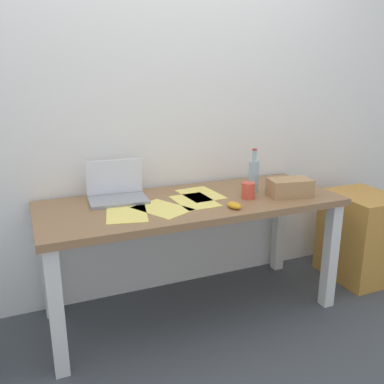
{
  "coord_description": "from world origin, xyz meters",
  "views": [
    {
      "loc": [
        -0.89,
        -2.12,
        1.45
      ],
      "look_at": [
        0.0,
        0.0,
        0.77
      ],
      "focal_mm": 38.75,
      "sensor_mm": 36.0,
      "label": 1
    }
  ],
  "objects": [
    {
      "name": "ground_plane",
      "position": [
        0.0,
        0.0,
        0.0
      ],
      "size": [
        8.0,
        8.0,
        0.0
      ],
      "primitive_type": "plane",
      "color": "#42474C"
    },
    {
      "name": "back_wall",
      "position": [
        0.0,
        0.4,
        1.3
      ],
      "size": [
        5.2,
        0.08,
        2.6
      ],
      "primitive_type": "cube",
      "color": "white",
      "rests_on": "ground"
    },
    {
      "name": "desk",
      "position": [
        0.0,
        0.0,
        0.62
      ],
      "size": [
        1.75,
        0.68,
        0.72
      ],
      "color": "olive",
      "rests_on": "ground"
    },
    {
      "name": "laptop_left",
      "position": [
        -0.4,
        0.17,
        0.77
      ],
      "size": [
        0.34,
        0.25,
        0.23
      ],
      "color": "gray",
      "rests_on": "desk"
    },
    {
      "name": "beer_bottle",
      "position": [
        0.42,
        0.02,
        0.83
      ],
      "size": [
        0.06,
        0.06,
        0.27
      ],
      "color": "#99B7C1",
      "rests_on": "desk"
    },
    {
      "name": "computer_mouse",
      "position": [
        0.16,
        -0.22,
        0.74
      ],
      "size": [
        0.07,
        0.11,
        0.03
      ],
      "primitive_type": "ellipsoid",
      "rotation": [
        0.0,
        0.0,
        0.13
      ],
      "color": "gold",
      "rests_on": "desk"
    },
    {
      "name": "cardboard_box",
      "position": [
        0.58,
        -0.14,
        0.77
      ],
      "size": [
        0.27,
        0.19,
        0.1
      ],
      "primitive_type": "cube",
      "rotation": [
        0.0,
        0.0,
        -0.17
      ],
      "color": "tan",
      "rests_on": "desk"
    },
    {
      "name": "coffee_mug",
      "position": [
        0.32,
        -0.09,
        0.77
      ],
      "size": [
        0.08,
        0.08,
        0.09
      ],
      "primitive_type": "cylinder",
      "color": "#D84C38",
      "rests_on": "desk"
    },
    {
      "name": "paper_sheet_near_back",
      "position": [
        0.09,
        0.09,
        0.72
      ],
      "size": [
        0.23,
        0.31,
        0.0
      ],
      "primitive_type": "cube",
      "rotation": [
        0.0,
        0.0,
        0.08
      ],
      "color": "#F4E06B",
      "rests_on": "desk"
    },
    {
      "name": "paper_yellow_folder",
      "position": [
        -0.21,
        -0.08,
        0.72
      ],
      "size": [
        0.32,
        0.36,
        0.0
      ],
      "primitive_type": "cube",
      "rotation": [
        0.0,
        0.0,
        0.47
      ],
      "color": "#F4E06B",
      "rests_on": "desk"
    },
    {
      "name": "paper_sheet_center",
      "position": [
        0.01,
        -0.03,
        0.72
      ],
      "size": [
        0.22,
        0.3,
        0.0
      ],
      "primitive_type": "cube",
      "rotation": [
        0.0,
        0.0,
        0.04
      ],
      "color": "#F4E06B",
      "rests_on": "desk"
    },
    {
      "name": "paper_sheet_front_left",
      "position": [
        -0.41,
        -0.08,
        0.72
      ],
      "size": [
        0.27,
        0.33,
        0.0
      ],
      "primitive_type": "cube",
      "rotation": [
        0.0,
        0.0,
        -0.22
      ],
      "color": "#F4E06B",
      "rests_on": "desk"
    },
    {
      "name": "filing_cabinet",
      "position": [
        1.28,
        -0.05,
        0.31
      ],
      "size": [
        0.4,
        0.48,
        0.62
      ],
      "primitive_type": "cube",
      "color": "#C68938",
      "rests_on": "ground"
    }
  ]
}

